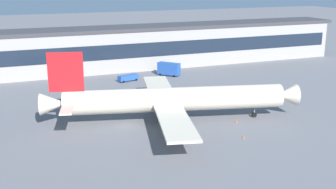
# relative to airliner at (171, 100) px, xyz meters

# --- Properties ---
(ground_plane) EXTENTS (600.00, 600.00, 0.00)m
(ground_plane) POSITION_rel_airliner_xyz_m (-9.93, 1.10, -4.90)
(ground_plane) COLOR slate
(terminal_building) EXTENTS (198.83, 15.18, 14.40)m
(terminal_building) POSITION_rel_airliner_xyz_m (-9.93, 58.53, 2.32)
(terminal_building) COLOR #9E9993
(terminal_building) RESTS_ON ground_plane
(airliner) EXTENTS (56.06, 48.41, 15.88)m
(airliner) POSITION_rel_airliner_xyz_m (0.00, 0.00, 0.00)
(airliner) COLOR beige
(airliner) RESTS_ON ground_plane
(belt_loader) EXTENTS (6.70, 3.66, 1.95)m
(belt_loader) POSITION_rel_airliner_xyz_m (2.14, 39.57, -3.75)
(belt_loader) COLOR #2651A5
(belt_loader) RESTS_ON ground_plane
(catering_truck) EXTENTS (6.60, 7.20, 4.15)m
(catering_truck) POSITION_rel_airliner_xyz_m (16.78, 42.05, -2.61)
(catering_truck) COLOR #2651A5
(catering_truck) RESTS_ON ground_plane
(traffic_cone_0) EXTENTS (0.45, 0.45, 0.56)m
(traffic_cone_0) POSITION_rel_airliner_xyz_m (9.31, -15.32, -4.62)
(traffic_cone_0) COLOR #F2590C
(traffic_cone_0) RESTS_ON ground_plane
(traffic_cone_1) EXTENTS (0.48, 0.48, 0.60)m
(traffic_cone_1) POSITION_rel_airliner_xyz_m (13.03, -6.33, -4.60)
(traffic_cone_1) COLOR #F2590C
(traffic_cone_1) RESTS_ON ground_plane
(traffic_cone_2) EXTENTS (0.50, 0.50, 0.62)m
(traffic_cone_2) POSITION_rel_airliner_xyz_m (-1.68, -12.99, -4.59)
(traffic_cone_2) COLOR #F2590C
(traffic_cone_2) RESTS_ON ground_plane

